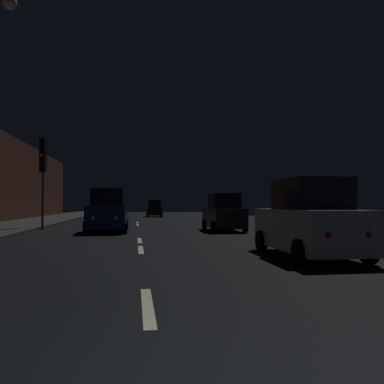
% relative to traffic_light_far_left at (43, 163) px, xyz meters
% --- Properties ---
extents(ground, '(27.58, 84.00, 0.02)m').
position_rel_traffic_light_far_left_xyz_m(ground, '(5.30, 4.06, -3.74)').
color(ground, black).
extents(sidewalk_left, '(4.40, 84.00, 0.15)m').
position_rel_traffic_light_far_left_xyz_m(sidewalk_left, '(-2.30, 4.06, -3.66)').
color(sidewalk_left, '#33302D').
rests_on(sidewalk_left, ground).
extents(lane_centerline, '(0.16, 27.47, 0.01)m').
position_rel_traffic_light_far_left_xyz_m(lane_centerline, '(5.30, -4.61, -3.73)').
color(lane_centerline, beige).
rests_on(lane_centerline, ground).
extents(traffic_light_far_left, '(0.37, 0.48, 5.11)m').
position_rel_traffic_light_far_left_xyz_m(traffic_light_far_left, '(0.00, 0.00, 0.00)').
color(traffic_light_far_left, '#38383A').
rests_on(traffic_light_far_left, ground).
extents(car_approaching_headlights, '(2.04, 4.42, 2.22)m').
position_rel_traffic_light_far_left_xyz_m(car_approaching_headlights, '(3.72, -2.22, -2.71)').
color(car_approaching_headlights, '#141E51').
rests_on(car_approaching_headlights, ground).
extents(car_distant_taillights, '(1.70, 3.68, 1.85)m').
position_rel_traffic_light_far_left_xyz_m(car_distant_taillights, '(7.22, 21.20, -2.88)').
color(car_distant_taillights, black).
rests_on(car_distant_taillights, ground).
extents(car_parked_right_near, '(1.94, 4.20, 2.11)m').
position_rel_traffic_light_far_left_xyz_m(car_parked_right_near, '(9.79, -12.87, -2.76)').
color(car_parked_right_near, silver).
rests_on(car_parked_right_near, ground).
extents(car_parked_right_far, '(1.81, 3.92, 1.98)m').
position_rel_traffic_light_far_left_xyz_m(car_parked_right_far, '(9.79, -2.35, -2.83)').
color(car_parked_right_far, black).
rests_on(car_parked_right_far, ground).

